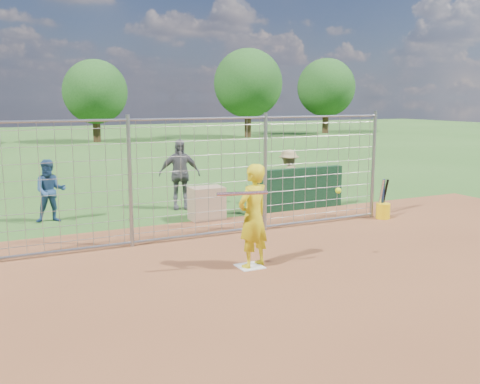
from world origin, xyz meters
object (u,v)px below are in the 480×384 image
bystander_a (50,191)px  bucket_with_bats (383,209)px  bystander_b (180,174)px  batter (253,216)px  equipment_bin (207,203)px  bystander_c (288,177)px

bystander_a → bucket_with_bats: bystander_a is taller
bystander_a → bystander_b: (3.27, 0.12, 0.18)m
bucket_with_bats → batter: bearing=-156.8°
bucket_with_bats → equipment_bin: bearing=155.4°
bucket_with_bats → bystander_c: bearing=114.3°
bystander_b → equipment_bin: (0.14, -1.51, -0.53)m
batter → bystander_c: batter is taller
batter → bucket_with_bats: 5.05m
bystander_a → bystander_b: 3.27m
bystander_b → bystander_c: 3.00m
batter → equipment_bin: batter is taller
batter → bystander_c: size_ratio=1.20×
bystander_c → equipment_bin: size_ratio=1.90×
bystander_a → equipment_bin: bearing=-15.7°
bystander_b → equipment_bin: bearing=-71.0°
bystander_a → bystander_b: size_ratio=0.81×
batter → bystander_b: size_ratio=0.98×
batter → bystander_a: (-2.72, 5.15, -0.16)m
bystander_c → equipment_bin: bystander_c is taller
bystander_b → bucket_with_bats: (4.05, -3.30, -0.68)m
batter → bucket_with_bats: bearing=-178.2°
bystander_b → batter: bearing=-82.4°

